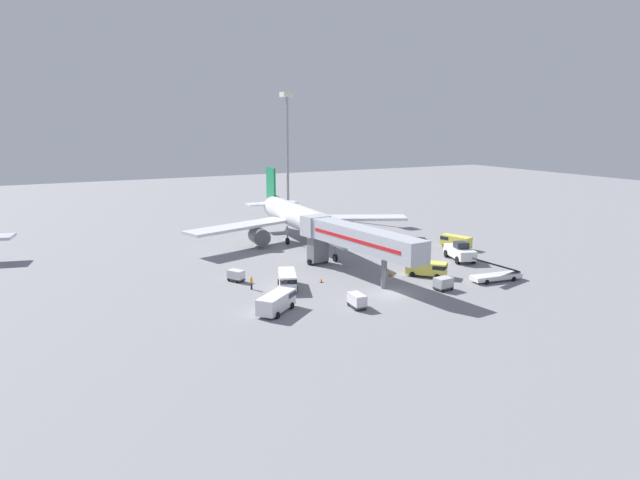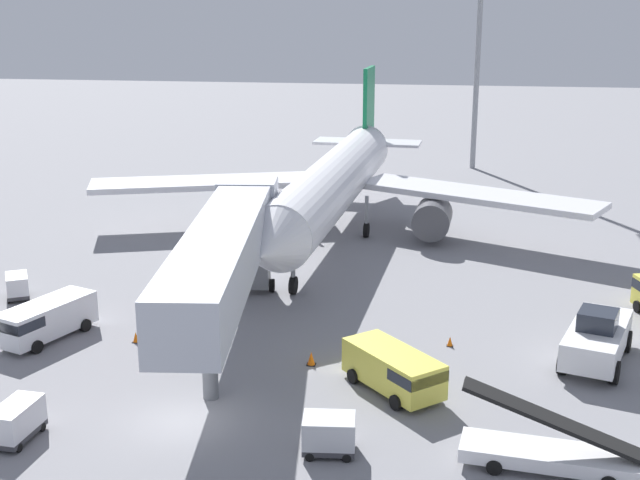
# 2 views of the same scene
# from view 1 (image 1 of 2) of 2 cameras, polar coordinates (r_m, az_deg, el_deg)

# --- Properties ---
(ground_plane) EXTENTS (300.00, 300.00, 0.00)m
(ground_plane) POSITION_cam_1_polar(r_m,az_deg,el_deg) (66.12, 7.17, -5.46)
(ground_plane) COLOR gray
(airplane_at_gate) EXTENTS (38.84, 39.24, 11.41)m
(airplane_at_gate) POSITION_cam_1_polar(r_m,az_deg,el_deg) (91.40, -1.94, 2.16)
(airplane_at_gate) COLOR silver
(airplane_at_gate) RESTS_ON ground
(jet_bridge) EXTENTS (5.77, 22.73, 6.80)m
(jet_bridge) POSITION_cam_1_polar(r_m,az_deg,el_deg) (71.75, 3.34, 0.21)
(jet_bridge) COLOR #B2B7C1
(jet_bridge) RESTS_ON ground
(pushback_tug) EXTENTS (4.33, 6.85, 2.78)m
(pushback_tug) POSITION_cam_1_polar(r_m,az_deg,el_deg) (83.37, 14.07, -1.16)
(pushback_tug) COLOR white
(pushback_tug) RESTS_ON ground
(belt_loader_truck) EXTENTS (6.95, 2.65, 3.23)m
(belt_loader_truck) POSITION_cam_1_polar(r_m,az_deg,el_deg) (73.98, 17.50, -3.42)
(belt_loader_truck) COLOR white
(belt_loader_truck) RESTS_ON ground
(service_van_far_center) EXTENTS (3.77, 5.78, 1.97)m
(service_van_far_center) POSITION_cam_1_polar(r_m,az_deg,el_deg) (67.51, -3.34, -4.01)
(service_van_far_center) COLOR white
(service_van_far_center) RESTS_ON ground
(service_van_far_right) EXTENTS (3.13, 5.12, 2.01)m
(service_van_far_right) POSITION_cam_1_polar(r_m,az_deg,el_deg) (91.24, 13.62, -0.10)
(service_van_far_right) COLOR #E5DB4C
(service_van_far_right) RESTS_ON ground
(service_van_mid_left) EXTENTS (4.99, 5.23, 1.90)m
(service_van_mid_left) POSITION_cam_1_polar(r_m,az_deg,el_deg) (74.00, 10.91, -2.81)
(service_van_mid_left) COLOR #E5DB4C
(service_van_mid_left) RESTS_ON ground
(service_van_near_right) EXTENTS (5.46, 4.97, 1.98)m
(service_van_near_right) POSITION_cam_1_polar(r_m,az_deg,el_deg) (59.46, -4.41, -6.24)
(service_van_near_right) COLOR white
(service_van_near_right) RESTS_ON ground
(baggage_cart_outer_right) EXTENTS (1.46, 2.55, 1.55)m
(baggage_cart_outer_right) POSITION_cam_1_polar(r_m,az_deg,el_deg) (60.70, 3.79, -6.14)
(baggage_cart_outer_right) COLOR #38383D
(baggage_cart_outer_right) RESTS_ON ground
(baggage_cart_rear_right) EXTENTS (2.04, 2.35, 1.45)m
(baggage_cart_rear_right) POSITION_cam_1_polar(r_m,az_deg,el_deg) (71.17, -8.56, -3.56)
(baggage_cart_rear_right) COLOR #38383D
(baggage_cart_rear_right) RESTS_ON ground
(baggage_cart_mid_right) EXTENTS (2.16, 1.67, 1.52)m
(baggage_cart_mid_right) POSITION_cam_1_polar(r_m,az_deg,el_deg) (68.41, 12.45, -4.32)
(baggage_cart_mid_right) COLOR #38383D
(baggage_cart_mid_right) RESTS_ON ground
(ground_crew_worker_foreground) EXTENTS (0.45, 0.45, 1.70)m
(ground_crew_worker_foreground) POSITION_cam_1_polar(r_m,az_deg,el_deg) (94.53, 12.25, 0.22)
(ground_crew_worker_foreground) COLOR #1E2333
(ground_crew_worker_foreground) RESTS_ON ground
(ground_crew_worker_midground) EXTENTS (0.43, 0.43, 1.64)m
(ground_crew_worker_midground) POSITION_cam_1_polar(r_m,az_deg,el_deg) (67.49, -7.01, -4.32)
(ground_crew_worker_midground) COLOR #1E2333
(ground_crew_worker_midground) RESTS_ON ground
(safety_cone_alpha) EXTENTS (0.44, 0.44, 0.68)m
(safety_cone_alpha) POSITION_cam_1_polar(r_m,az_deg,el_deg) (73.56, 7.20, -3.39)
(safety_cone_alpha) COLOR black
(safety_cone_alpha) RESTS_ON ground
(safety_cone_bravo) EXTENTS (0.33, 0.33, 0.51)m
(safety_cone_bravo) POSITION_cam_1_polar(r_m,az_deg,el_deg) (80.00, 9.78, -2.28)
(safety_cone_bravo) COLOR black
(safety_cone_bravo) RESTS_ON ground
(safety_cone_charlie) EXTENTS (0.36, 0.36, 0.55)m
(safety_cone_charlie) POSITION_cam_1_polar(r_m,az_deg,el_deg) (70.04, 0.14, -4.13)
(safety_cone_charlie) COLOR black
(safety_cone_charlie) RESTS_ON ground
(apron_light_mast) EXTENTS (2.40, 2.40, 25.80)m
(apron_light_mast) POSITION_cam_1_polar(r_m,az_deg,el_deg) (120.99, -3.36, 11.08)
(apron_light_mast) COLOR #93969B
(apron_light_mast) RESTS_ON ground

